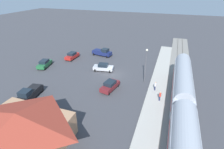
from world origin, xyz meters
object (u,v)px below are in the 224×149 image
sedan_maroon (110,85)px  light_pole_near_platform (146,62)px  pedestrian_on_platform (155,86)px  sedan_red (72,56)px  pickup_navy (102,52)px  pedestrian_waiting_far (160,96)px  passenger_train (183,112)px  sedan_green (44,64)px  station_building (20,129)px  pickup_black (29,93)px  sedan_silver (103,67)px

sedan_maroon → light_pole_near_platform: size_ratio=0.67×
pedestrian_on_platform → sedan_red: bearing=-22.3°
pickup_navy → sedan_red: 8.23m
pedestrian_on_platform → pedestrian_waiting_far: size_ratio=1.00×
passenger_train → sedan_green: size_ratio=6.94×
passenger_train → sedan_green: bearing=-19.5°
station_building → light_pole_near_platform: light_pole_near_platform is taller
sedan_green → light_pole_near_platform: size_ratio=0.67×
pickup_black → sedan_silver: bearing=-118.3°
sedan_maroon → light_pole_near_platform: 8.11m
pedestrian_on_platform → pickup_navy: (16.11, -14.11, -0.25)m
sedan_silver → sedan_red: size_ratio=1.04×
sedan_maroon → sedan_red: 18.68m
pedestrian_waiting_far → pickup_navy: 24.35m
pedestrian_on_platform → pedestrian_waiting_far: same height
station_building → sedan_red: station_building is taller
passenger_train → light_pole_near_platform: (6.80, -10.92, 1.69)m
sedan_maroon → sedan_red: (14.80, -11.39, 0.00)m
sedan_maroon → pickup_black: size_ratio=0.85×
station_building → pedestrian_on_platform: station_building is taller
sedan_maroon → sedan_silver: 8.36m
sedan_red → pickup_navy: bearing=-144.6°
sedan_red → pickup_black: size_ratio=0.81×
pickup_navy → pickup_black: same height
passenger_train → sedan_red: (27.20, -17.74, -1.98)m
pedestrian_waiting_far → sedan_maroon: bearing=-6.4°
sedan_red → pickup_black: pickup_black is taller
pedestrian_waiting_far → sedan_silver: size_ratio=0.36×
pickup_navy → sedan_silver: bearing=113.4°
pickup_navy → sedan_green: size_ratio=1.18×
station_building → pedestrian_on_platform: size_ratio=6.49×
passenger_train → pedestrian_waiting_far: size_ratio=19.36×
station_building → pickup_black: 10.63m
pedestrian_waiting_far → sedan_green: pedestrian_waiting_far is taller
pickup_black → sedan_maroon: bearing=-148.8°
pedestrian_waiting_far → sedan_silver: pedestrian_waiting_far is taller
pickup_navy → pedestrian_waiting_far: bearing=135.1°
passenger_train → pickup_navy: passenger_train is taller
pedestrian_on_platform → pedestrian_waiting_far: bearing=110.4°
pedestrian_waiting_far → sedan_red: pedestrian_waiting_far is taller
pickup_navy → sedan_silver: 9.74m
pedestrian_on_platform → pickup_navy: bearing=-41.2°
light_pole_near_platform → passenger_train: bearing=121.9°
pickup_navy → pedestrian_on_platform: bearing=138.8°
station_building → light_pole_near_platform: 23.17m
sedan_green → sedan_red: same height
sedan_red → light_pole_near_platform: light_pole_near_platform is taller
sedan_green → sedan_red: 7.68m
sedan_green → pedestrian_waiting_far: bearing=168.5°
station_building → light_pole_near_platform: (-11.20, -20.19, 2.02)m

